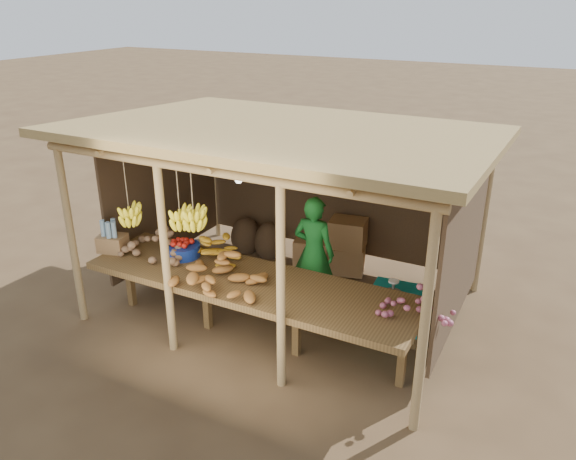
% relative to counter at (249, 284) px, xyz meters
% --- Properties ---
extents(ground, '(60.00, 60.00, 0.00)m').
position_rel_counter_xyz_m(ground, '(-0.00, 0.95, -0.74)').
color(ground, brown).
rests_on(ground, ground).
extents(stall_structure, '(4.70, 3.50, 2.43)m').
position_rel_counter_xyz_m(stall_structure, '(-0.06, 1.02, 1.18)').
color(stall_structure, tan).
rests_on(stall_structure, ground).
extents(counter, '(3.90, 1.05, 0.80)m').
position_rel_counter_xyz_m(counter, '(0.00, 0.00, 0.00)').
color(counter, brown).
rests_on(counter, ground).
extents(potato_heap, '(0.96, 0.73, 0.36)m').
position_rel_counter_xyz_m(potato_heap, '(-1.33, 0.04, 0.24)').
color(potato_heap, '#8C6848').
rests_on(potato_heap, counter).
extents(sweet_potato_heap, '(1.21, 0.99, 0.36)m').
position_rel_counter_xyz_m(sweet_potato_heap, '(-0.20, -0.25, 0.24)').
color(sweet_potato_heap, '#9D6328').
rests_on(sweet_potato_heap, counter).
extents(onion_heap, '(0.79, 0.52, 0.35)m').
position_rel_counter_xyz_m(onion_heap, '(1.90, 0.06, 0.24)').
color(onion_heap, '#B1566C').
rests_on(onion_heap, counter).
extents(banana_pile, '(0.66, 0.46, 0.35)m').
position_rel_counter_xyz_m(banana_pile, '(-0.67, 0.28, 0.24)').
color(banana_pile, gold).
rests_on(banana_pile, counter).
extents(tomato_basin, '(0.42, 0.42, 0.22)m').
position_rel_counter_xyz_m(tomato_basin, '(-1.04, 0.16, 0.15)').
color(tomato_basin, navy).
rests_on(tomato_basin, counter).
extents(bottle_box, '(0.38, 0.33, 0.41)m').
position_rel_counter_xyz_m(bottle_box, '(-1.90, -0.12, 0.22)').
color(bottle_box, '#A17548').
rests_on(bottle_box, counter).
extents(vendor, '(0.55, 0.36, 1.49)m').
position_rel_counter_xyz_m(vendor, '(0.30, 1.08, 0.01)').
color(vendor, '#197126').
rests_on(vendor, ground).
extents(tarp_crate, '(0.68, 0.60, 0.75)m').
position_rel_counter_xyz_m(tarp_crate, '(1.46, 0.91, -0.43)').
color(tarp_crate, brown).
rests_on(tarp_crate, ground).
extents(carton_stack, '(1.13, 0.50, 0.81)m').
position_rel_counter_xyz_m(carton_stack, '(0.15, 2.14, -0.38)').
color(carton_stack, '#A17548').
rests_on(carton_stack, ground).
extents(burlap_sacks, '(0.90, 0.47, 0.64)m').
position_rel_counter_xyz_m(burlap_sacks, '(-1.16, 2.14, -0.46)').
color(burlap_sacks, '#4E3824').
rests_on(burlap_sacks, ground).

